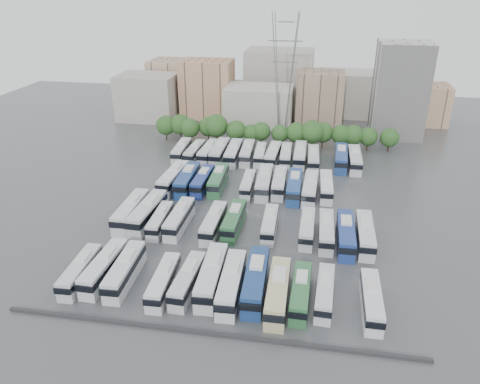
% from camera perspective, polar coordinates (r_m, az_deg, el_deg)
% --- Properties ---
extents(ground, '(220.00, 220.00, 0.00)m').
position_cam_1_polar(ground, '(90.25, 0.88, -3.05)').
color(ground, '#424447').
rests_on(ground, ground).
extents(parapet, '(56.00, 0.50, 0.50)m').
position_cam_1_polar(parapet, '(63.40, -4.07, -16.78)').
color(parapet, '#2D2D30').
rests_on(parapet, ground).
extents(tree_line, '(65.78, 7.53, 8.02)m').
position_cam_1_polar(tree_line, '(127.45, 3.30, 7.49)').
color(tree_line, black).
rests_on(tree_line, ground).
extents(city_buildings, '(102.00, 35.00, 20.00)m').
position_cam_1_polar(city_buildings, '(155.75, 2.41, 12.14)').
color(city_buildings, '#9E998E').
rests_on(city_buildings, ground).
extents(apartment_tower, '(14.00, 14.00, 26.00)m').
position_cam_1_polar(apartment_tower, '(141.50, 18.89, 11.67)').
color(apartment_tower, silver).
rests_on(apartment_tower, ground).
extents(electricity_pylon, '(9.00, 6.91, 33.83)m').
position_cam_1_polar(electricity_pylon, '(131.29, 5.40, 14.45)').
color(electricity_pylon, slate).
rests_on(electricity_pylon, ground).
extents(bus_r0_s0, '(3.04, 11.60, 3.61)m').
position_cam_1_polar(bus_r0_s0, '(75.59, -18.87, -9.08)').
color(bus_r0_s0, silver).
rests_on(bus_r0_s0, ground).
extents(bus_r0_s1, '(2.96, 12.60, 3.94)m').
position_cam_1_polar(bus_r0_s1, '(75.07, -16.22, -8.78)').
color(bus_r0_s1, silver).
rests_on(bus_r0_s1, ground).
extents(bus_r0_s2, '(3.28, 12.66, 3.94)m').
position_cam_1_polar(bus_r0_s2, '(73.54, -13.85, -9.25)').
color(bus_r0_s2, silver).
rests_on(bus_r0_s2, ground).
extents(bus_r0_s4, '(3.00, 11.52, 3.58)m').
position_cam_1_polar(bus_r0_s4, '(70.42, -9.30, -10.66)').
color(bus_r0_s4, silver).
rests_on(bus_r0_s4, ground).
extents(bus_r0_s5, '(2.96, 11.66, 3.63)m').
position_cam_1_polar(bus_r0_s5, '(70.16, -6.38, -10.59)').
color(bus_r0_s5, silver).
rests_on(bus_r0_s5, ground).
extents(bus_r0_s6, '(3.49, 13.57, 4.22)m').
position_cam_1_polar(bus_r0_s6, '(70.22, -3.48, -10.13)').
color(bus_r0_s6, silver).
rests_on(bus_r0_s6, ground).
extents(bus_r0_s7, '(3.40, 13.30, 4.14)m').
position_cam_1_polar(bus_r0_s7, '(68.71, -1.05, -11.02)').
color(bus_r0_s7, silver).
rests_on(bus_r0_s7, ground).
extents(bus_r0_s8, '(3.48, 13.79, 4.29)m').
position_cam_1_polar(bus_r0_s8, '(69.14, 1.92, -10.69)').
color(bus_r0_s8, navy).
rests_on(bus_r0_s8, ground).
extents(bus_r0_s9, '(3.06, 13.11, 4.10)m').
position_cam_1_polar(bus_r0_s9, '(67.35, 4.64, -11.97)').
color(bus_r0_s9, '#CAC08B').
rests_on(bus_r0_s9, ground).
extents(bus_r0_s10, '(2.69, 11.59, 3.63)m').
position_cam_1_polar(bus_r0_s10, '(67.94, 7.40, -11.99)').
color(bus_r0_s10, '#2E6B3B').
rests_on(bus_r0_s10, ground).
extents(bus_r0_s11, '(2.87, 11.02, 3.43)m').
position_cam_1_polar(bus_r0_s11, '(68.58, 10.29, -11.92)').
color(bus_r0_s11, silver).
rests_on(bus_r0_s11, ground).
extents(bus_r0_s13, '(2.54, 11.57, 3.63)m').
position_cam_1_polar(bus_r0_s13, '(68.38, 15.74, -12.58)').
color(bus_r0_s13, white).
rests_on(bus_r0_s13, ground).
extents(bus_r1_s0, '(3.09, 13.42, 4.20)m').
position_cam_1_polar(bus_r1_s0, '(90.43, -13.14, -2.23)').
color(bus_r1_s0, silver).
rests_on(bus_r1_s0, ground).
extents(bus_r1_s1, '(3.56, 13.74, 4.28)m').
position_cam_1_polar(bus_r1_s1, '(89.16, -11.19, -2.42)').
color(bus_r1_s1, silver).
rests_on(bus_r1_s1, ground).
extents(bus_r1_s2, '(2.81, 10.95, 3.41)m').
position_cam_1_polar(bus_r1_s2, '(86.78, -9.70, -3.41)').
color(bus_r1_s2, silver).
rests_on(bus_r1_s2, ground).
extents(bus_r1_s3, '(2.79, 12.31, 3.85)m').
position_cam_1_polar(bus_r1_s3, '(86.44, -7.40, -3.20)').
color(bus_r1_s3, silver).
rests_on(bus_r1_s3, ground).
extents(bus_r1_s5, '(2.76, 12.11, 3.79)m').
position_cam_1_polar(bus_r1_s5, '(84.54, -3.23, -3.73)').
color(bus_r1_s5, silver).
rests_on(bus_r1_s5, ground).
extents(bus_r1_s6, '(2.80, 12.20, 3.82)m').
position_cam_1_polar(bus_r1_s6, '(85.17, -0.76, -3.44)').
color(bus_r1_s6, '#2C6739').
rests_on(bus_r1_s6, ground).
extents(bus_r1_s8, '(2.72, 11.20, 3.50)m').
position_cam_1_polar(bus_r1_s8, '(84.37, 3.65, -3.91)').
color(bus_r1_s8, silver).
rests_on(bus_r1_s8, ground).
extents(bus_r1_s10, '(2.54, 11.34, 3.55)m').
position_cam_1_polar(bus_r1_s10, '(83.74, 8.18, -4.35)').
color(bus_r1_s10, silver).
rests_on(bus_r1_s10, ground).
extents(bus_r1_s11, '(2.74, 11.84, 3.70)m').
position_cam_1_polar(bus_r1_s11, '(83.20, 10.46, -4.68)').
color(bus_r1_s11, silver).
rests_on(bus_r1_s11, ground).
extents(bus_r1_s12, '(2.95, 12.99, 4.07)m').
position_cam_1_polar(bus_r1_s12, '(82.54, 12.76, -5.02)').
color(bus_r1_s12, navy).
rests_on(bus_r1_s12, ground).
extents(bus_r1_s13, '(2.77, 12.67, 3.98)m').
position_cam_1_polar(bus_r1_s13, '(83.44, 15.01, -4.97)').
color(bus_r1_s13, silver).
rests_on(bus_r1_s13, ground).
extents(bus_r2_s1, '(3.59, 13.72, 4.27)m').
position_cam_1_polar(bus_r2_s1, '(103.09, -8.13, 1.69)').
color(bus_r2_s1, silver).
rests_on(bus_r2_s1, ground).
extents(bus_r2_s2, '(3.26, 13.53, 4.22)m').
position_cam_1_polar(bus_r2_s2, '(102.09, -6.43, 1.54)').
color(bus_r2_s2, navy).
rests_on(bus_r2_s2, ground).
extents(bus_r2_s3, '(2.75, 12.21, 3.83)m').
position_cam_1_polar(bus_r2_s3, '(101.65, -4.58, 1.40)').
color(bus_r2_s3, navy).
rests_on(bus_r2_s3, ground).
extents(bus_r2_s4, '(3.15, 12.65, 3.94)m').
position_cam_1_polar(bus_r2_s4, '(101.81, -2.67, 1.52)').
color(bus_r2_s4, '#2E6B40').
rests_on(bus_r2_s4, ground).
extents(bus_r2_s6, '(2.65, 10.85, 3.39)m').
position_cam_1_polar(bus_r2_s6, '(100.17, 0.97, 0.97)').
color(bus_r2_s6, silver).
rests_on(bus_r2_s6, ground).
extents(bus_r2_s7, '(3.43, 13.56, 4.22)m').
position_cam_1_polar(bus_r2_s7, '(100.40, 2.96, 1.26)').
color(bus_r2_s7, silver).
rests_on(bus_r2_s7, ground).
extents(bus_r2_s8, '(2.94, 12.34, 3.86)m').
position_cam_1_polar(bus_r2_s8, '(100.76, 4.82, 1.17)').
color(bus_r2_s8, silver).
rests_on(bus_r2_s8, ground).
extents(bus_r2_s9, '(3.02, 13.13, 4.11)m').
position_cam_1_polar(bus_r2_s9, '(98.98, 6.65, 0.72)').
color(bus_r2_s9, navy).
rests_on(bus_r2_s9, ground).
extents(bus_r2_s10, '(3.14, 12.93, 4.03)m').
position_cam_1_polar(bus_r2_s10, '(98.57, 8.55, 0.47)').
color(bus_r2_s10, silver).
rests_on(bus_r2_s10, ground).
extents(bus_r2_s11, '(2.98, 12.09, 3.77)m').
position_cam_1_polar(bus_r2_s11, '(100.30, 10.45, 0.69)').
color(bus_r2_s11, white).
rests_on(bus_r2_s11, ground).
extents(bus_r3_s0, '(3.17, 12.25, 3.81)m').
position_cam_1_polar(bus_r3_s0, '(120.27, -7.15, 5.08)').
color(bus_r3_s0, silver).
rests_on(bus_r3_s0, ground).
extents(bus_r3_s1, '(2.98, 11.81, 3.68)m').
position_cam_1_polar(bus_r3_s1, '(118.95, -5.56, 4.90)').
color(bus_r3_s1, silver).
rests_on(bus_r3_s1, ground).
extents(bus_r3_s2, '(3.22, 12.46, 3.88)m').
position_cam_1_polar(bus_r3_s2, '(118.45, -3.87, 4.92)').
color(bus_r3_s2, silver).
rests_on(bus_r3_s2, ground).
extents(bus_r3_s3, '(2.98, 13.41, 4.20)m').
position_cam_1_polar(bus_r3_s3, '(117.89, -2.50, 4.94)').
color(bus_r3_s3, silver).
rests_on(bus_r3_s3, ground).
extents(bus_r3_s4, '(3.24, 13.33, 4.16)m').
position_cam_1_polar(bus_r3_s4, '(117.11, -0.81, 4.81)').
color(bus_r3_s4, silver).
rests_on(bus_r3_s4, ground).
extents(bus_r3_s5, '(3.32, 12.64, 3.93)m').
position_cam_1_polar(bus_r3_s5, '(117.57, 0.88, 4.84)').
color(bus_r3_s5, silver).
rests_on(bus_r3_s5, ground).
extents(bus_r3_s6, '(3.02, 11.39, 3.54)m').
position_cam_1_polar(bus_r3_s6, '(117.01, 2.48, 4.62)').
color(bus_r3_s6, silver).
rests_on(bus_r3_s6, ground).
extents(bus_r3_s7, '(3.23, 12.77, 3.98)m').
position_cam_1_polar(bus_r3_s7, '(116.26, 4.04, 4.55)').
color(bus_r3_s7, silver).
rests_on(bus_r3_s7, ground).
extents(bus_r3_s8, '(3.05, 12.04, 3.75)m').
position_cam_1_polar(bus_r3_s8, '(116.45, 5.60, 4.47)').
color(bus_r3_s8, silver).
rests_on(bus_r3_s8, ground).
extents(bus_r3_s9, '(3.03, 13.19, 4.13)m').
position_cam_1_polar(bus_r3_s9, '(116.56, 7.32, 4.50)').
color(bus_r3_s9, silver).
rests_on(bus_r3_s9, ground).
extents(bus_r3_s10, '(3.08, 12.43, 3.88)m').
position_cam_1_polar(bus_r3_s10, '(115.22, 8.92, 4.08)').
color(bus_r3_s10, silver).
rests_on(bus_r3_s10, ground).
extents(bus_r3_s12, '(3.25, 13.52, 4.22)m').
position_cam_1_polar(bus_r3_s12, '(116.47, 12.20, 4.13)').
color(bus_r3_s12, navy).
rests_on(bus_r3_s12, ground).
extents(bus_r3_s13, '(2.99, 13.15, 4.12)m').
position_cam_1_polar(bus_r3_s13, '(116.24, 13.80, 3.90)').
color(bus_r3_s13, silver).
rests_on(bus_r3_s13, ground).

